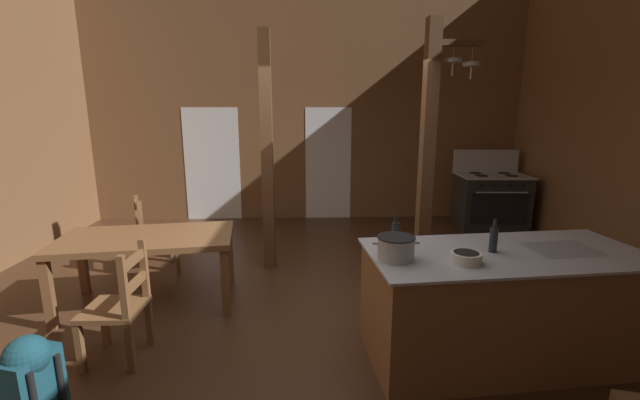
# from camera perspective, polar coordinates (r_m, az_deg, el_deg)

# --- Properties ---
(ground_plane) EXTENTS (8.57, 8.41, 0.10)m
(ground_plane) POSITION_cam_1_polar(r_m,az_deg,el_deg) (4.13, -1.34, -16.88)
(ground_plane) COLOR #422819
(wall_back) EXTENTS (8.57, 0.14, 4.57)m
(wall_back) POSITION_cam_1_polar(r_m,az_deg,el_deg) (7.49, -1.88, 14.77)
(wall_back) COLOR brown
(wall_back) RESTS_ON ground_plane
(glazed_door_back_left) EXTENTS (1.00, 0.01, 2.05)m
(glazed_door_back_left) POSITION_cam_1_polar(r_m,az_deg,el_deg) (7.66, -15.05, 4.87)
(glazed_door_back_left) COLOR white
(glazed_door_back_left) RESTS_ON ground_plane
(glazed_panel_back_right) EXTENTS (0.84, 0.01, 2.05)m
(glazed_panel_back_right) POSITION_cam_1_polar(r_m,az_deg,el_deg) (7.48, 1.18, 5.12)
(glazed_panel_back_right) COLOR white
(glazed_panel_back_right) RESTS_ON ground_plane
(kitchen_island) EXTENTS (2.23, 1.14, 0.91)m
(kitchen_island) POSITION_cam_1_polar(r_m,az_deg,el_deg) (3.64, 24.32, -13.43)
(kitchen_island) COLOR brown
(kitchen_island) RESTS_ON ground_plane
(stove_range) EXTENTS (1.18, 0.87, 1.32)m
(stove_range) POSITION_cam_1_polar(r_m,az_deg,el_deg) (7.52, 23.04, -0.03)
(stove_range) COLOR black
(stove_range) RESTS_ON ground_plane
(support_post_with_pot_rack) EXTENTS (0.60, 0.20, 2.92)m
(support_post_with_pot_rack) POSITION_cam_1_polar(r_m,az_deg,el_deg) (4.54, 15.26, 6.74)
(support_post_with_pot_rack) COLOR brown
(support_post_with_pot_rack) RESTS_ON ground_plane
(support_post_center) EXTENTS (0.14, 0.14, 2.92)m
(support_post_center) POSITION_cam_1_polar(r_m,az_deg,el_deg) (4.99, -7.51, 6.40)
(support_post_center) COLOR brown
(support_post_center) RESTS_ON ground_plane
(dining_table) EXTENTS (1.80, 1.11, 0.74)m
(dining_table) POSITION_cam_1_polar(r_m,az_deg,el_deg) (4.48, -23.33, -5.76)
(dining_table) COLOR brown
(dining_table) RESTS_ON ground_plane
(ladderback_chair_near_window) EXTENTS (0.45, 0.45, 0.95)m
(ladderback_chair_near_window) POSITION_cam_1_polar(r_m,az_deg,el_deg) (3.68, -26.49, -13.38)
(ladderback_chair_near_window) COLOR brown
(ladderback_chair_near_window) RESTS_ON ground_plane
(ladderback_chair_by_post) EXTENTS (0.59, 0.59, 0.95)m
(ladderback_chair_by_post) POSITION_cam_1_polar(r_m,az_deg,el_deg) (5.47, -22.65, -4.73)
(ladderback_chair_by_post) COLOR brown
(ladderback_chair_by_post) RESTS_ON ground_plane
(backpack) EXTENTS (0.36, 0.37, 0.60)m
(backpack) POSITION_cam_1_polar(r_m,az_deg,el_deg) (3.36, -35.89, -19.70)
(backpack) COLOR #194756
(backpack) RESTS_ON ground_plane
(stockpot_on_counter) EXTENTS (0.35, 0.28, 0.17)m
(stockpot_on_counter) POSITION_cam_1_polar(r_m,az_deg,el_deg) (3.02, 10.73, -6.68)
(stockpot_on_counter) COLOR #A8AAB2
(stockpot_on_counter) RESTS_ON kitchen_island
(mixing_bowl_on_counter) EXTENTS (0.22, 0.22, 0.08)m
(mixing_bowl_on_counter) POSITION_cam_1_polar(r_m,az_deg,el_deg) (3.10, 20.01, -7.67)
(mixing_bowl_on_counter) COLOR silver
(mixing_bowl_on_counter) RESTS_ON kitchen_island
(bottle_tall_on_counter) EXTENTS (0.06, 0.06, 0.26)m
(bottle_tall_on_counter) POSITION_cam_1_polar(r_m,az_deg,el_deg) (3.39, 23.41, -5.13)
(bottle_tall_on_counter) COLOR #1E2328
(bottle_tall_on_counter) RESTS_ON kitchen_island
(bottle_short_on_counter) EXTENTS (0.06, 0.06, 0.27)m
(bottle_short_on_counter) POSITION_cam_1_polar(r_m,az_deg,el_deg) (3.29, 10.64, -4.72)
(bottle_short_on_counter) COLOR #1E2328
(bottle_short_on_counter) RESTS_ON kitchen_island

